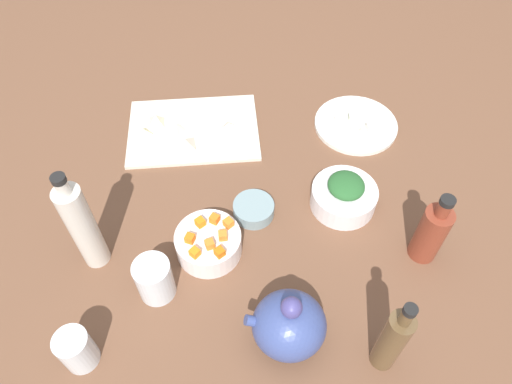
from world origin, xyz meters
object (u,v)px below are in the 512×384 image
bottle_0 (431,233)px  cutting_board (193,130)px  plate_tofu (356,125)px  drinking_glass_0 (77,350)px  bowl_carrots (209,243)px  teapot (289,324)px  bottle_1 (82,226)px  bottle_2 (392,340)px  drinking_glass_1 (154,279)px  bowl_greens (344,197)px  bowl_small_side (254,209)px

bottle_0 → cutting_board: bearing=-36.1°
plate_tofu → drinking_glass_0: size_ratio=2.45×
bowl_carrots → drinking_glass_0: bearing=45.9°
bowl_carrots → teapot: (-16.08, 19.84, 3.31)cm
cutting_board → bottle_1: size_ratio=1.26×
bowl_carrots → bottle_0: bearing=178.7°
bottle_2 → drinking_glass_1: bearing=-18.5°
bowl_greens → drinking_glass_1: drinking_glass_1 is taller
cutting_board → bottle_2: (-39.75, 61.44, 8.86)cm
bottle_2 → drinking_glass_0: (56.46, -0.77, -4.83)cm
teapot → plate_tofu: bearing=-110.3°
cutting_board → plate_tofu: bearing=-178.2°
bottle_2 → drinking_glass_0: bottle_2 is taller
bowl_greens → drinking_glass_0: bearing=33.7°
teapot → drinking_glass_0: size_ratio=1.72×
cutting_board → bottle_0: 65.42cm
teapot → drinking_glass_0: 39.06cm
plate_tofu → bottle_0: (-8.81, 39.68, 7.27)cm
bowl_small_side → bowl_greens: bearing=-173.5°
drinking_glass_0 → bottle_0: bearing=-162.1°
cutting_board → bowl_carrots: (-6.06, 37.18, 2.35)cm
bottle_0 → drinking_glass_1: size_ratio=1.97×
cutting_board → bowl_greens: bearing=145.9°
bottle_2 → bottle_1: bearing=-21.5°
bowl_carrots → bowl_small_side: 13.95cm
bowl_small_side → drinking_glass_0: drinking_glass_0 is taller
bottle_1 → drinking_glass_1: 17.70cm
bowl_small_side → bottle_1: (34.04, 11.32, 10.35)cm
bowl_carrots → drinking_glass_0: drinking_glass_0 is taller
drinking_glass_0 → plate_tofu: bearing=-134.2°
plate_tofu → bowl_small_side: bowl_small_side is taller
bottle_0 → plate_tofu: bearing=-77.5°
bowl_small_side → bottle_0: (-36.67, 10.94, 6.20)cm
plate_tofu → bowl_greens: 27.33cm
plate_tofu → teapot: bearing=69.7°
bowl_carrots → bowl_greens: bearing=-158.3°
cutting_board → teapot: 61.44cm
bowl_carrots → bottle_2: (-33.69, 24.26, 6.51)cm
plate_tofu → teapot: (21.58, 58.43, 5.56)cm
bottle_0 → bottle_1: size_ratio=0.71×
cutting_board → drinking_glass_1: size_ratio=3.50×
cutting_board → bottle_1: (18.17, 38.65, 11.51)cm
bowl_greens → drinking_glass_0: 64.36cm
bottle_0 → bottle_2: bearing=61.1°
drinking_glass_1 → bottle_0: bearing=-171.5°
bowl_greens → drinking_glass_0: drinking_glass_0 is taller
bowl_greens → bottle_2: size_ratio=0.68×
bottle_1 → drinking_glass_0: (-1.46, 22.01, -7.48)cm
plate_tofu → bowl_carrots: bowl_carrots is taller
bowl_small_side → teapot: (-6.27, 29.69, 4.50)cm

